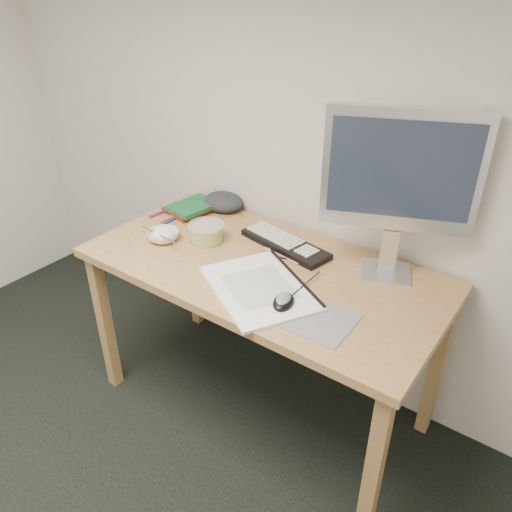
% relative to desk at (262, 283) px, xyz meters
% --- Properties ---
extents(desk, '(1.40, 0.70, 0.75)m').
position_rel_desk_xyz_m(desk, '(0.00, 0.00, 0.00)').
color(desk, tan).
rests_on(desk, ground).
extents(mousepad, '(0.23, 0.21, 0.00)m').
position_rel_desk_xyz_m(mousepad, '(0.35, -0.18, 0.08)').
color(mousepad, gray).
rests_on(mousepad, desk).
extents(sketchpad, '(0.52, 0.48, 0.01)m').
position_rel_desk_xyz_m(sketchpad, '(0.09, -0.14, 0.09)').
color(sketchpad, white).
rests_on(sketchpad, desk).
extents(keyboard, '(0.42, 0.20, 0.02)m').
position_rel_desk_xyz_m(keyboard, '(-0.01, 0.17, 0.09)').
color(keyboard, black).
rests_on(keyboard, desk).
extents(monitor, '(0.50, 0.23, 0.62)m').
position_rel_desk_xyz_m(monitor, '(0.41, 0.23, 0.47)').
color(monitor, silver).
rests_on(monitor, desk).
extents(mouse, '(0.09, 0.12, 0.04)m').
position_rel_desk_xyz_m(mouse, '(0.21, -0.18, 0.11)').
color(mouse, black).
rests_on(mouse, sketchpad).
extents(rice_bowl, '(0.17, 0.17, 0.04)m').
position_rel_desk_xyz_m(rice_bowl, '(-0.45, -0.08, 0.10)').
color(rice_bowl, white).
rests_on(rice_bowl, desk).
extents(chopsticks, '(0.21, 0.04, 0.02)m').
position_rel_desk_xyz_m(chopsticks, '(-0.44, -0.11, 0.13)').
color(chopsticks, '#B5B5B8').
rests_on(chopsticks, rice_bowl).
extents(fruit_tub, '(0.19, 0.19, 0.08)m').
position_rel_desk_xyz_m(fruit_tub, '(-0.30, 0.02, 0.12)').
color(fruit_tub, gold).
rests_on(fruit_tub, desk).
extents(book_red, '(0.21, 0.26, 0.02)m').
position_rel_desk_xyz_m(book_red, '(-0.55, 0.21, 0.09)').
color(book_red, maroon).
rests_on(book_red, desk).
extents(book_green, '(0.18, 0.23, 0.02)m').
position_rel_desk_xyz_m(book_green, '(-0.53, 0.20, 0.11)').
color(book_green, '#16592C').
rests_on(book_green, book_red).
extents(cloth_lump, '(0.20, 0.18, 0.07)m').
position_rel_desk_xyz_m(cloth_lump, '(-0.44, 0.31, 0.12)').
color(cloth_lump, '#25282C').
rests_on(cloth_lump, desk).
extents(pencil_pink, '(0.18, 0.04, 0.01)m').
position_rel_desk_xyz_m(pencil_pink, '(0.02, 0.10, 0.09)').
color(pencil_pink, pink).
rests_on(pencil_pink, desk).
extents(pencil_tan, '(0.14, 0.11, 0.01)m').
position_rel_desk_xyz_m(pencil_tan, '(0.01, 0.07, 0.09)').
color(pencil_tan, tan).
rests_on(pencil_tan, desk).
extents(pencil_black, '(0.16, 0.05, 0.01)m').
position_rel_desk_xyz_m(pencil_black, '(0.09, 0.10, 0.09)').
color(pencil_black, black).
rests_on(pencil_black, desk).
extents(marker_blue, '(0.01, 0.13, 0.01)m').
position_rel_desk_xyz_m(marker_blue, '(-0.55, 0.07, 0.09)').
color(marker_blue, '#2126B7').
rests_on(marker_blue, desk).
extents(marker_orange, '(0.03, 0.14, 0.01)m').
position_rel_desk_xyz_m(marker_orange, '(-0.57, 0.09, 0.09)').
color(marker_orange, orange).
rests_on(marker_orange, desk).
extents(marker_purple, '(0.03, 0.14, 0.01)m').
position_rel_desk_xyz_m(marker_purple, '(-0.64, 0.10, 0.09)').
color(marker_purple, '#6A217B').
rests_on(marker_purple, desk).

